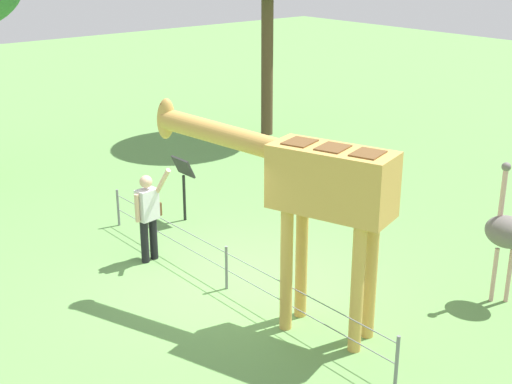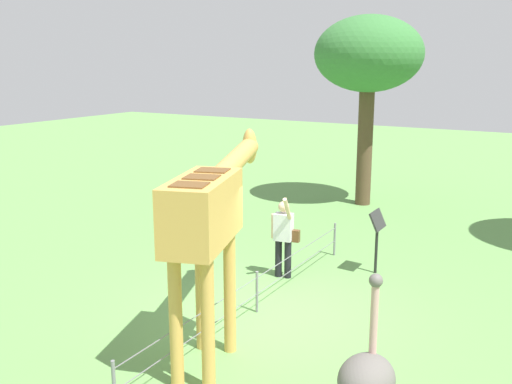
{
  "view_description": "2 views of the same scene",
  "coord_description": "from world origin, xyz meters",
  "px_view_note": "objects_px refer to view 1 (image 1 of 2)",
  "views": [
    {
      "loc": [
        -8.19,
        6.42,
        5.38
      ],
      "look_at": [
        -0.21,
        -0.24,
        1.63
      ],
      "focal_mm": 49.52,
      "sensor_mm": 36.0,
      "label": 1
    },
    {
      "loc": [
        -8.13,
        -4.47,
        4.28
      ],
      "look_at": [
        0.41,
        0.46,
        2.04
      ],
      "focal_mm": 40.53,
      "sensor_mm": 36.0,
      "label": 2
    }
  ],
  "objects_px": {
    "giraffe": "(310,186)",
    "info_sign": "(184,175)",
    "visitor": "(148,213)",
    "ostrich": "(507,232)"
  },
  "relations": [
    {
      "from": "ostrich",
      "to": "info_sign",
      "type": "bearing_deg",
      "value": 17.37
    },
    {
      "from": "ostrich",
      "to": "visitor",
      "type": "bearing_deg",
      "value": 35.38
    },
    {
      "from": "giraffe",
      "to": "info_sign",
      "type": "distance_m",
      "value": 4.82
    },
    {
      "from": "giraffe",
      "to": "info_sign",
      "type": "height_order",
      "value": "giraffe"
    },
    {
      "from": "visitor",
      "to": "ostrich",
      "type": "xyz_separation_m",
      "value": [
        -4.79,
        -3.4,
        0.27
      ]
    },
    {
      "from": "giraffe",
      "to": "visitor",
      "type": "distance_m",
      "value": 3.66
    },
    {
      "from": "visitor",
      "to": "info_sign",
      "type": "relative_size",
      "value": 1.33
    },
    {
      "from": "info_sign",
      "to": "ostrich",
      "type": "bearing_deg",
      "value": -162.63
    },
    {
      "from": "visitor",
      "to": "giraffe",
      "type": "bearing_deg",
      "value": -170.59
    },
    {
      "from": "ostrich",
      "to": "info_sign",
      "type": "relative_size",
      "value": 1.7
    }
  ]
}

